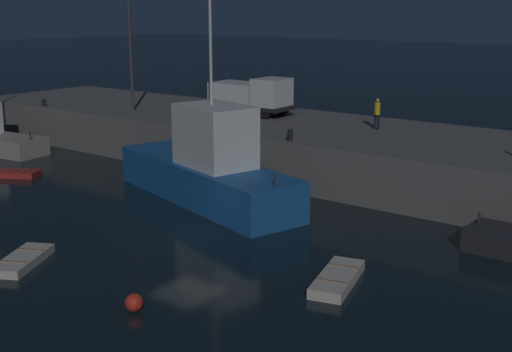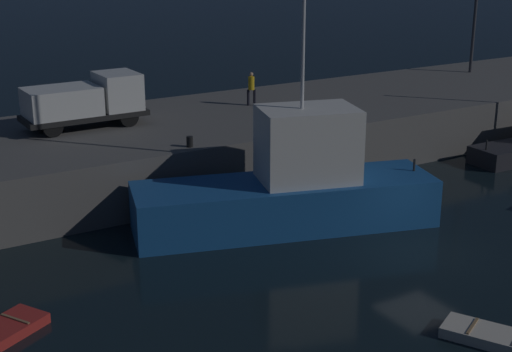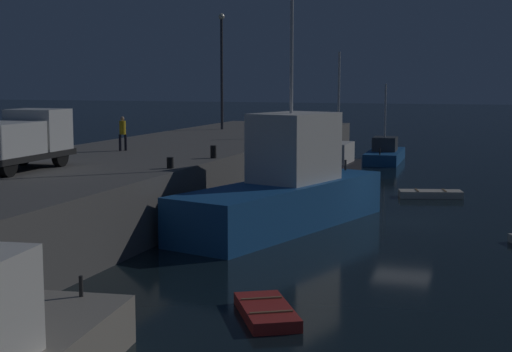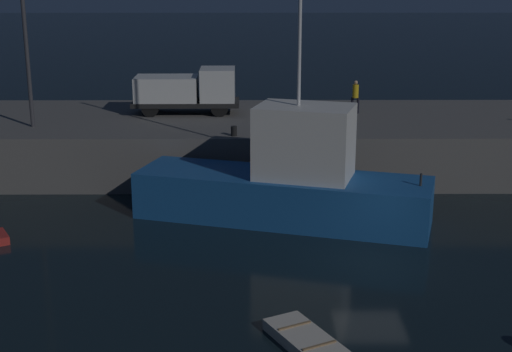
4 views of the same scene
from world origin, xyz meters
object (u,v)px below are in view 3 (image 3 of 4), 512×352
(rowboat_white_mid, at_px, (430,194))
(dockworker, at_px, (123,131))
(bollard_central, at_px, (170,163))
(bollard_east, at_px, (213,152))
(fishing_trawler_red, at_px, (286,189))
(lamp_post_east, at_px, (222,62))
(dinghy_red_small, at_px, (266,312))
(fishing_boat_orange, at_px, (385,154))
(fishing_boat_blue, at_px, (335,165))
(utility_truck, at_px, (16,139))

(rowboat_white_mid, xyz_separation_m, dockworker, (-6.27, 14.88, 3.43))
(bollard_central, distance_m, bollard_east, 4.36)
(fishing_trawler_red, height_order, bollard_east, fishing_trawler_red)
(lamp_post_east, bearing_deg, rowboat_white_mid, -124.37)
(dinghy_red_small, height_order, lamp_post_east, lamp_post_east)
(fishing_boat_orange, height_order, dinghy_red_small, fishing_boat_orange)
(fishing_boat_blue, distance_m, dockworker, 15.34)
(fishing_trawler_red, xyz_separation_m, dinghy_red_small, (-12.16, -2.95, -1.47))
(fishing_boat_orange, bearing_deg, fishing_trawler_red, 179.90)
(fishing_boat_blue, distance_m, dinghy_red_small, 29.15)
(dockworker, height_order, bollard_central, dockworker)
(fishing_trawler_red, xyz_separation_m, dockworker, (4.02, 9.82, 1.98))
(lamp_post_east, relative_size, utility_truck, 1.46)
(dinghy_red_small, relative_size, bollard_east, 5.34)
(utility_truck, bearing_deg, bollard_east, -39.74)
(bollard_central, bearing_deg, lamp_post_east, 15.72)
(dinghy_red_small, bearing_deg, lamp_post_east, 22.56)
(fishing_trawler_red, bearing_deg, utility_truck, 116.37)
(dinghy_red_small, relative_size, dockworker, 1.79)
(fishing_boat_orange, xyz_separation_m, lamp_post_east, (-5.81, 10.97, 6.79))
(lamp_post_east, height_order, utility_truck, lamp_post_east)
(rowboat_white_mid, height_order, bollard_east, bollard_east)
(fishing_boat_blue, relative_size, utility_truck, 1.41)
(rowboat_white_mid, height_order, dockworker, dockworker)
(fishing_trawler_red, relative_size, dockworker, 7.63)
(bollard_east, bearing_deg, fishing_boat_blue, -9.89)
(fishing_trawler_red, height_order, dockworker, fishing_trawler_red)
(fishing_trawler_red, bearing_deg, lamp_post_east, 27.23)
(lamp_post_east, bearing_deg, fishing_boat_orange, -62.10)
(fishing_boat_blue, height_order, utility_truck, fishing_boat_blue)
(dinghy_red_small, bearing_deg, fishing_boat_orange, 4.24)
(bollard_central, height_order, bollard_east, bollard_east)
(dinghy_red_small, height_order, dockworker, dockworker)
(lamp_post_east, xyz_separation_m, dockworker, (-17.19, -1.09, -3.82))
(fishing_boat_blue, bearing_deg, rowboat_white_mid, -133.85)
(fishing_boat_orange, bearing_deg, bollard_east, 170.59)
(dinghy_red_small, height_order, bollard_east, bollard_east)
(bollard_central, bearing_deg, utility_truck, 114.82)
(utility_truck, bearing_deg, fishing_boat_blue, -21.09)
(fishing_boat_orange, distance_m, bollard_central, 29.74)
(dinghy_red_small, relative_size, lamp_post_east, 0.38)
(fishing_boat_orange, distance_m, lamp_post_east, 14.15)
(fishing_boat_orange, bearing_deg, lamp_post_east, 117.90)
(fishing_trawler_red, height_order, lamp_post_east, fishing_trawler_red)
(fishing_boat_blue, distance_m, utility_truck, 23.26)
(fishing_boat_blue, height_order, rowboat_white_mid, fishing_boat_blue)
(fishing_boat_blue, distance_m, lamp_post_east, 12.35)
(lamp_post_east, xyz_separation_m, bollard_east, (-19.18, -6.83, -4.52))
(dinghy_red_small, xyz_separation_m, dockworker, (16.19, 12.78, 3.46))
(fishing_trawler_red, bearing_deg, dockworker, 67.73)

